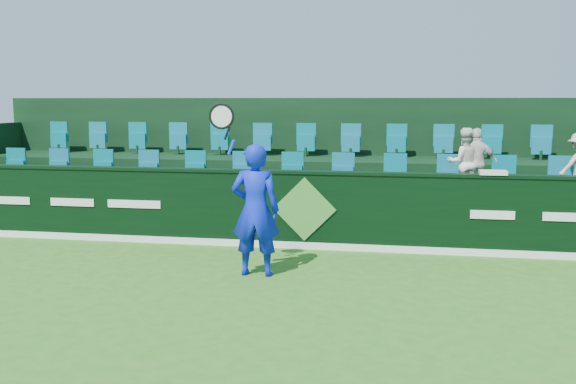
% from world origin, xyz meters
% --- Properties ---
extents(ground, '(60.00, 60.00, 0.00)m').
position_xyz_m(ground, '(0.00, 0.00, 0.00)').
color(ground, '#2B6F1A').
rests_on(ground, ground).
extents(sponsor_hoarding, '(16.00, 0.25, 1.35)m').
position_xyz_m(sponsor_hoarding, '(0.00, 4.00, 0.67)').
color(sponsor_hoarding, black).
rests_on(sponsor_hoarding, ground).
extents(stand_tier_front, '(16.00, 2.00, 0.80)m').
position_xyz_m(stand_tier_front, '(0.00, 5.10, 0.40)').
color(stand_tier_front, black).
rests_on(stand_tier_front, ground).
extents(stand_tier_back, '(16.00, 1.80, 1.30)m').
position_xyz_m(stand_tier_back, '(0.00, 7.00, 0.65)').
color(stand_tier_back, black).
rests_on(stand_tier_back, ground).
extents(stand_rear, '(16.00, 4.10, 2.60)m').
position_xyz_m(stand_rear, '(0.00, 7.44, 1.22)').
color(stand_rear, black).
rests_on(stand_rear, ground).
extents(seat_row_front, '(13.50, 0.50, 0.60)m').
position_xyz_m(seat_row_front, '(0.00, 5.50, 1.10)').
color(seat_row_front, '#056D7A').
rests_on(seat_row_front, stand_tier_front).
extents(seat_row_back, '(13.50, 0.50, 0.60)m').
position_xyz_m(seat_row_back, '(0.00, 7.30, 1.60)').
color(seat_row_back, '#056D7A').
rests_on(seat_row_back, stand_tier_back).
extents(tennis_player, '(1.07, 0.49, 2.57)m').
position_xyz_m(tennis_player, '(-0.46, 2.14, 0.98)').
color(tennis_player, '#0C20D0').
rests_on(tennis_player, ground).
extents(spectator_left, '(0.67, 0.56, 1.26)m').
position_xyz_m(spectator_left, '(2.73, 5.12, 1.43)').
color(spectator_left, white).
rests_on(spectator_left, stand_tier_front).
extents(spectator_middle, '(0.76, 0.37, 1.26)m').
position_xyz_m(spectator_middle, '(2.95, 5.12, 1.43)').
color(spectator_middle, silver).
rests_on(spectator_middle, stand_tier_front).
extents(towel, '(0.43, 0.28, 0.06)m').
position_xyz_m(towel, '(3.09, 4.00, 1.38)').
color(towel, silver).
rests_on(towel, sponsor_hoarding).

